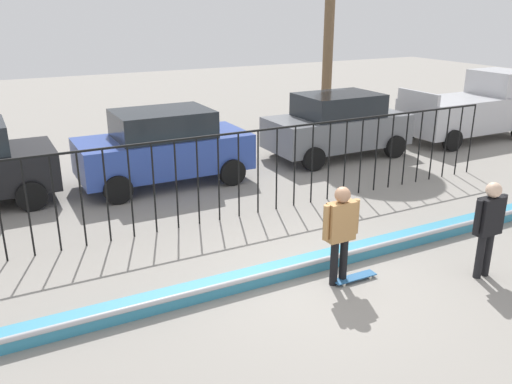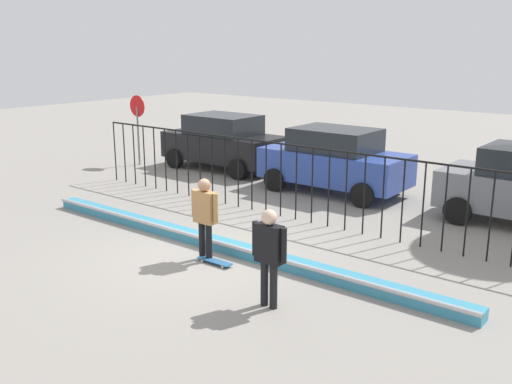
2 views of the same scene
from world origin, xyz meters
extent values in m
plane|color=gray|center=(0.00, 0.00, 0.00)|extent=(60.00, 60.00, 0.00)
cube|color=teal|center=(0.00, 0.51, 0.11)|extent=(11.00, 0.36, 0.22)
cylinder|color=#B2B2B7|center=(0.00, 0.33, 0.22)|extent=(11.00, 0.09, 0.09)
cylinder|color=black|center=(-7.00, 3.31, 0.94)|extent=(0.04, 0.04, 1.89)
cylinder|color=black|center=(-6.53, 3.31, 0.94)|extent=(0.04, 0.04, 1.89)
cylinder|color=black|center=(-6.07, 3.31, 0.94)|extent=(0.04, 0.04, 1.89)
cylinder|color=black|center=(-5.60, 3.31, 0.94)|extent=(0.04, 0.04, 1.89)
cylinder|color=black|center=(-5.13, 3.31, 0.94)|extent=(0.04, 0.04, 1.89)
cylinder|color=black|center=(-4.67, 3.31, 0.94)|extent=(0.04, 0.04, 1.89)
cylinder|color=black|center=(-4.20, 3.31, 0.94)|extent=(0.04, 0.04, 1.89)
cylinder|color=black|center=(-3.73, 3.31, 0.94)|extent=(0.04, 0.04, 1.89)
cylinder|color=black|center=(-3.27, 3.31, 0.94)|extent=(0.04, 0.04, 1.89)
cylinder|color=black|center=(-2.80, 3.31, 0.94)|extent=(0.04, 0.04, 1.89)
cylinder|color=black|center=(-2.33, 3.31, 0.94)|extent=(0.04, 0.04, 1.89)
cylinder|color=black|center=(-1.87, 3.31, 0.94)|extent=(0.04, 0.04, 1.89)
cylinder|color=black|center=(-1.40, 3.31, 0.94)|extent=(0.04, 0.04, 1.89)
cylinder|color=black|center=(-0.93, 3.31, 0.94)|extent=(0.04, 0.04, 1.89)
cylinder|color=black|center=(-0.47, 3.31, 0.94)|extent=(0.04, 0.04, 1.89)
cylinder|color=black|center=(0.00, 3.31, 0.94)|extent=(0.04, 0.04, 1.89)
cylinder|color=black|center=(0.47, 3.31, 0.94)|extent=(0.04, 0.04, 1.89)
cylinder|color=black|center=(0.93, 3.31, 0.94)|extent=(0.04, 0.04, 1.89)
cylinder|color=black|center=(1.40, 3.31, 0.94)|extent=(0.04, 0.04, 1.89)
cylinder|color=black|center=(1.87, 3.31, 0.94)|extent=(0.04, 0.04, 1.89)
cylinder|color=black|center=(2.33, 3.31, 0.94)|extent=(0.04, 0.04, 1.89)
cylinder|color=black|center=(2.80, 3.31, 0.94)|extent=(0.04, 0.04, 1.89)
cylinder|color=black|center=(3.27, 3.31, 0.94)|extent=(0.04, 0.04, 1.89)
cylinder|color=black|center=(3.73, 3.31, 0.94)|extent=(0.04, 0.04, 1.89)
cylinder|color=black|center=(4.20, 3.31, 0.94)|extent=(0.04, 0.04, 1.89)
cylinder|color=black|center=(4.67, 3.31, 0.94)|extent=(0.04, 0.04, 1.89)
cube|color=black|center=(0.00, 3.31, 1.87)|extent=(14.00, 0.04, 0.04)
cylinder|color=black|center=(0.06, -0.13, 0.39)|extent=(0.13, 0.13, 0.79)
cylinder|color=black|center=(0.24, -0.13, 0.39)|extent=(0.13, 0.13, 0.79)
cube|color=#A87A47|center=(0.15, -0.13, 1.11)|extent=(0.48, 0.21, 0.65)
sphere|color=#A87A5B|center=(0.15, -0.13, 1.57)|extent=(0.26, 0.26, 0.26)
cylinder|color=#A87A47|center=(-0.14, -0.13, 1.15)|extent=(0.10, 0.10, 0.58)
cylinder|color=#A87A47|center=(0.44, -0.13, 1.15)|extent=(0.10, 0.10, 0.58)
cube|color=#26598C|center=(0.45, -0.19, 0.06)|extent=(0.80, 0.20, 0.02)
cylinder|color=silver|center=(0.72, -0.11, 0.03)|extent=(0.05, 0.03, 0.05)
cylinder|color=silver|center=(0.72, -0.26, 0.03)|extent=(0.05, 0.03, 0.05)
cylinder|color=silver|center=(0.18, -0.11, 0.03)|extent=(0.05, 0.03, 0.05)
cylinder|color=silver|center=(0.18, -0.26, 0.03)|extent=(0.05, 0.03, 0.05)
cylinder|color=black|center=(2.37, -1.06, 0.39)|extent=(0.13, 0.13, 0.78)
cylinder|color=black|center=(2.55, -1.06, 0.39)|extent=(0.13, 0.13, 0.78)
cube|color=black|center=(2.46, -1.06, 1.11)|extent=(0.48, 0.20, 0.65)
sphere|color=beige|center=(2.46, -1.06, 1.56)|extent=(0.26, 0.26, 0.26)
cylinder|color=black|center=(2.17, -1.06, 1.14)|extent=(0.10, 0.10, 0.58)
cylinder|color=black|center=(2.75, -1.06, 1.14)|extent=(0.10, 0.10, 0.58)
cube|color=black|center=(-5.42, 6.74, 0.79)|extent=(4.30, 1.90, 0.90)
cube|color=#1E2328|center=(-5.42, 6.74, 1.57)|extent=(2.37, 1.71, 0.66)
cylinder|color=black|center=(-3.96, 7.69, 0.34)|extent=(0.68, 0.22, 0.68)
cylinder|color=black|center=(-3.96, 5.79, 0.34)|extent=(0.68, 0.22, 0.68)
cylinder|color=black|center=(-6.88, 7.69, 0.34)|extent=(0.68, 0.22, 0.68)
cylinder|color=black|center=(-6.88, 5.79, 0.34)|extent=(0.68, 0.22, 0.68)
cube|color=#2D479E|center=(-0.68, 6.28, 0.79)|extent=(4.30, 1.90, 0.90)
cube|color=#1E2328|center=(-0.68, 6.28, 1.57)|extent=(2.37, 1.71, 0.66)
cylinder|color=black|center=(0.79, 7.23, 0.34)|extent=(0.68, 0.22, 0.68)
cylinder|color=black|center=(0.79, 5.33, 0.34)|extent=(0.68, 0.22, 0.68)
cylinder|color=black|center=(-2.14, 7.23, 0.34)|extent=(0.68, 0.22, 0.68)
cylinder|color=black|center=(-2.14, 5.33, 0.34)|extent=(0.68, 0.22, 0.68)
cylinder|color=black|center=(3.31, 7.31, 0.34)|extent=(0.68, 0.22, 0.68)
cylinder|color=black|center=(3.31, 5.41, 0.34)|extent=(0.68, 0.22, 0.68)
cylinder|color=slate|center=(-8.32, 5.41, 1.05)|extent=(0.07, 0.07, 2.10)
cylinder|color=red|center=(-8.32, 5.43, 2.12)|extent=(0.76, 0.02, 0.76)
camera|label=1|loc=(-4.71, -6.48, 4.39)|focal=37.47mm
camera|label=2|loc=(7.78, -8.16, 4.25)|focal=40.53mm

